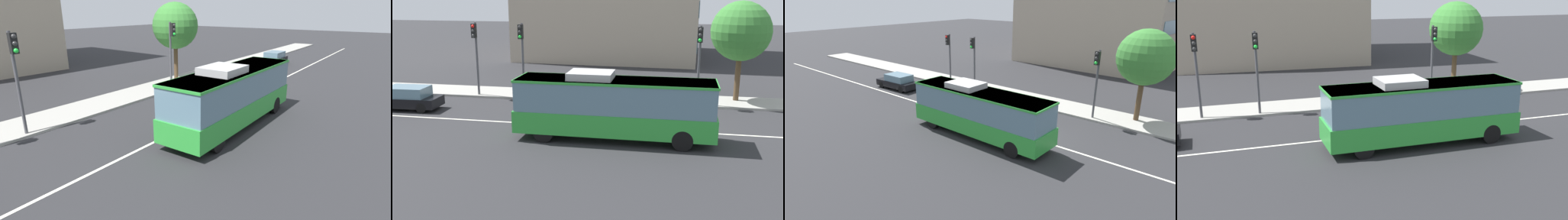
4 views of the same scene
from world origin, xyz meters
The scene contains 9 objects.
ground_plane centered at (0.00, 0.00, 0.00)m, with size 160.00×160.00×0.00m, color #28282B.
sidewalk_kerb centered at (0.00, 7.10, 0.07)m, with size 80.00×3.18×0.14m, color #9E9B93.
lane_centre_line centered at (0.00, 0.00, 0.01)m, with size 76.00×0.16×0.01m, color silver.
transit_bus centered at (-2.91, -1.93, 1.81)m, with size 10.00×2.51×3.46m.
sedan_black centered at (-16.71, 1.63, 0.72)m, with size 4.58×2.01×1.46m.
traffic_light_near_corner centered at (-10.30, 5.70, 3.56)m, with size 0.32×0.62×5.20m.
traffic_light_mid_block centered at (1.44, 5.86, 3.56)m, with size 0.34×0.62×5.20m.
traffic_light_far_corner centered at (-13.69, 5.81, 3.56)m, with size 0.33×0.62×5.20m.
street_tree_kerbside_left centered at (4.09, 7.60, 4.74)m, with size 3.90×3.90×6.72m.
Camera 3 is at (10.42, -17.25, 8.88)m, focal length 30.59 mm.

